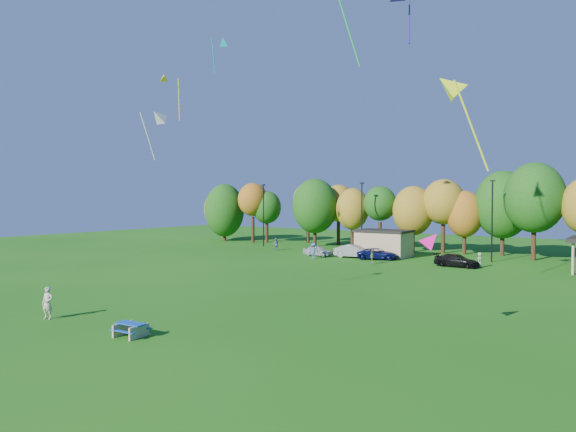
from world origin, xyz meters
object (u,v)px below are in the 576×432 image
Objects in this scene: picnic_table at (131,329)px; car_b at (354,251)px; car_c at (378,254)px; car_d at (457,261)px; car_a at (318,251)px; kite_flyer at (48,303)px.

picnic_table is 0.37× the size of car_b.
car_c is 9.48m from car_d.
car_a is at bearing 77.62° from car_c.
picnic_table is at bearing -176.37° from car_b.
car_b is (4.46, 0.86, 0.12)m from car_a.
kite_flyer is 38.03m from car_c.
kite_flyer is 37.83m from car_b.
car_b is 3.02m from car_c.
car_a is (-4.41, 36.96, -0.30)m from kite_flyer.
car_a is 4.55m from car_b.
car_b is at bearing 86.95° from car_d.
car_c is at bearing -82.51° from car_a.
picnic_table is at bearing -17.67° from kite_flyer.
kite_flyer is at bearing 163.13° from car_d.
car_d is at bearing 76.21° from picnic_table.
car_b reaches higher than picnic_table.
car_d is (9.41, -1.15, 0.01)m from car_c.
picnic_table is at bearing -162.21° from car_a.
picnic_table is at bearing 166.59° from car_c.
car_a is 0.81× the size of car_c.
car_a is 7.54m from car_c.
picnic_table is 0.46× the size of car_a.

